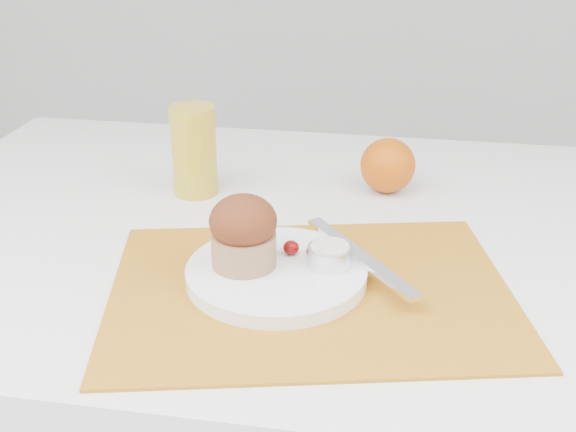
% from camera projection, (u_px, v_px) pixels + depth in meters
% --- Properties ---
extents(placemat, '(0.52, 0.43, 0.00)m').
position_uv_depth(placemat, '(310.00, 291.00, 0.83)').
color(placemat, '#B97419').
rests_on(placemat, table).
extents(plate, '(0.25, 0.25, 0.02)m').
position_uv_depth(plate, '(276.00, 273.00, 0.85)').
color(plate, white).
rests_on(plate, placemat).
extents(ramekin, '(0.07, 0.07, 0.02)m').
position_uv_depth(ramekin, '(330.00, 256.00, 0.85)').
color(ramekin, silver).
rests_on(ramekin, plate).
extents(cream, '(0.06, 0.06, 0.01)m').
position_uv_depth(cream, '(330.00, 247.00, 0.84)').
color(cream, silver).
rests_on(cream, ramekin).
extents(raspberry_near, '(0.02, 0.02, 0.02)m').
position_uv_depth(raspberry_near, '(291.00, 248.00, 0.87)').
color(raspberry_near, '#4E0202').
rests_on(raspberry_near, plate).
extents(raspberry_far, '(0.02, 0.02, 0.02)m').
position_uv_depth(raspberry_far, '(313.00, 251.00, 0.86)').
color(raspberry_far, '#5B0219').
rests_on(raspberry_far, plate).
extents(butter_knife, '(0.15, 0.19, 0.01)m').
position_uv_depth(butter_knife, '(360.00, 256.00, 0.86)').
color(butter_knife, white).
rests_on(butter_knife, plate).
extents(orange, '(0.08, 0.08, 0.08)m').
position_uv_depth(orange, '(388.00, 165.00, 1.08)').
color(orange, '#C75407').
rests_on(orange, table).
extents(juice_glass, '(0.08, 0.08, 0.13)m').
position_uv_depth(juice_glass, '(194.00, 151.00, 1.07)').
color(juice_glass, gold).
rests_on(juice_glass, table).
extents(muffin, '(0.08, 0.08, 0.09)m').
position_uv_depth(muffin, '(243.00, 232.00, 0.83)').
color(muffin, '#AD7E53').
rests_on(muffin, plate).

